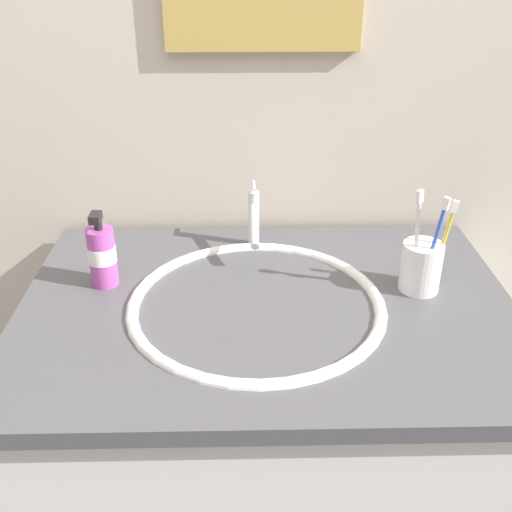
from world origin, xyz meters
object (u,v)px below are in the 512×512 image
at_px(toothbrush_yellow, 445,239).
at_px(toothbrush_white, 417,235).
at_px(soap_dispenser, 102,255).
at_px(faucet, 254,220).
at_px(toothbrush_blue, 435,239).
at_px(toothbrush_cup, 421,267).

bearing_deg(toothbrush_yellow, toothbrush_white, -170.37).
bearing_deg(toothbrush_yellow, soap_dispenser, 177.31).
xyz_separation_m(faucet, toothbrush_blue, (0.34, -0.20, 0.05)).
bearing_deg(faucet, toothbrush_yellow, -26.13).
bearing_deg(toothbrush_cup, toothbrush_blue, -55.70).
xyz_separation_m(toothbrush_blue, soap_dispenser, (-0.64, 0.05, -0.05)).
xyz_separation_m(toothbrush_white, toothbrush_yellow, (0.06, 0.01, -0.01)).
bearing_deg(toothbrush_white, faucet, 148.34).
relative_size(faucet, soap_dispenser, 1.05).
bearing_deg(faucet, toothbrush_blue, -30.68).
xyz_separation_m(faucet, soap_dispenser, (-0.30, -0.15, -0.01)).
xyz_separation_m(faucet, toothbrush_white, (0.30, -0.19, 0.05)).
xyz_separation_m(toothbrush_blue, toothbrush_yellow, (0.03, 0.02, -0.01)).
bearing_deg(soap_dispenser, toothbrush_cup, -3.11).
bearing_deg(toothbrush_white, soap_dispenser, 176.13).
distance_m(faucet, toothbrush_yellow, 0.41).
bearing_deg(toothbrush_blue, toothbrush_yellow, 39.70).
bearing_deg(faucet, toothbrush_white, -31.66).
height_order(toothbrush_cup, toothbrush_blue, toothbrush_blue).
bearing_deg(toothbrush_cup, toothbrush_yellow, 4.13).
bearing_deg(faucet, soap_dispenser, -154.17).
xyz_separation_m(faucet, toothbrush_yellow, (0.36, -0.18, 0.04)).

